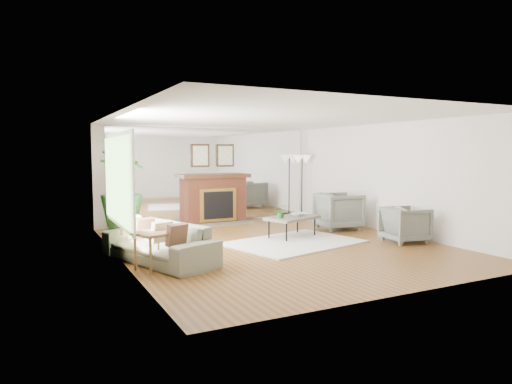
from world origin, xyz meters
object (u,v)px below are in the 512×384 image
sofa (159,243)px  fireplace (216,197)px  coffee_table (292,218)px  floor_lamp (302,164)px  armchair_front (405,224)px  potted_ficus (121,191)px  side_table (154,238)px  armchair_back (339,211)px

sofa → fireplace: bearing=125.5°
coffee_table → sofa: bearing=-164.4°
fireplace → floor_lamp: size_ratio=1.17×
armchair_front → potted_ficus: (-5.09, 3.01, 0.65)m
fireplace → sofa: (-2.45, -3.61, -0.34)m
side_table → potted_ficus: potted_ficus is taller
fireplace → floor_lamp: bearing=-3.6°
armchair_back → floor_lamp: size_ratio=0.55×
sofa → floor_lamp: bearing=104.2°
armchair_back → floor_lamp: floor_lamp is taller
armchair_front → potted_ficus: 5.95m
side_table → floor_lamp: size_ratio=0.38×
sofa → side_table: sofa is taller
side_table → floor_lamp: 6.61m
armchair_front → floor_lamp: 4.18m
fireplace → side_table: (-2.65, -4.11, -0.15)m
armchair_back → potted_ficus: bearing=85.4°
potted_ficus → armchair_front: bearing=-30.6°
sofa → armchair_front: armchair_front is taller
sofa → floor_lamp: 6.19m
armchair_front → floor_lamp: (0.06, 4.02, 1.14)m
armchair_front → floor_lamp: floor_lamp is taller
coffee_table → armchair_front: (1.82, -1.43, -0.06)m
coffee_table → potted_ficus: bearing=154.3°
sofa → armchair_back: 4.90m
potted_ficus → fireplace: bearing=24.2°
side_table → fireplace: bearing=57.2°
fireplace → coffee_table: (0.67, -2.74, -0.24)m
coffee_table → potted_ficus: potted_ficus is taller
armchair_back → potted_ficus: (-4.86, 1.09, 0.58)m
side_table → floor_lamp: bearing=37.2°
fireplace → armchair_back: 3.21m
floor_lamp → potted_ficus: bearing=-168.9°
side_table → potted_ficus: (0.05, 2.94, 0.51)m
side_table → potted_ficus: bearing=89.0°
fireplace → potted_ficus: size_ratio=1.08×
armchair_back → sofa: bearing=114.1°
coffee_table → armchair_back: 1.66m
sofa → side_table: bearing=-42.3°
potted_ficus → coffee_table: bearing=-25.7°
fireplace → armchair_back: (2.26, -2.26, -0.22)m
armchair_front → floor_lamp: bearing=7.5°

